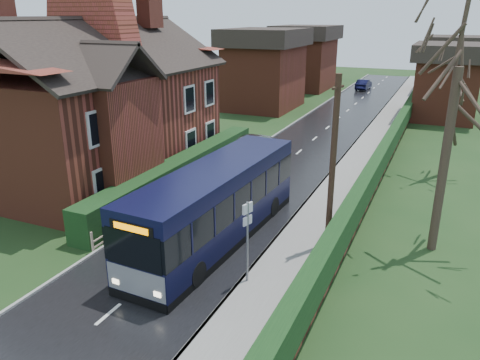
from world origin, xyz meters
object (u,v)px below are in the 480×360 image
at_px(bus_stop_sign, 247,231).
at_px(telegraph_pole, 333,165).
at_px(brick_house, 100,101).
at_px(car_silver, 246,146).
at_px(bus, 216,205).
at_px(car_green, 137,216).

height_order(bus_stop_sign, telegraph_pole, telegraph_pole).
bearing_deg(telegraph_pole, brick_house, 177.18).
bearing_deg(car_silver, brick_house, -118.23).
xyz_separation_m(bus, telegraph_pole, (4.36, 1.20, 1.91)).
bearing_deg(bus_stop_sign, telegraph_pole, 80.05).
distance_m(bus, bus_stop_sign, 3.58).
bearing_deg(brick_house, car_silver, 47.95).
height_order(bus, car_green, bus).
distance_m(bus, car_silver, 11.98).
bearing_deg(bus, bus_stop_sign, -43.19).
bearing_deg(bus_stop_sign, bus, 150.73).
bearing_deg(car_silver, bus, -58.65).
distance_m(car_green, bus_stop_sign, 6.69).
bearing_deg(bus_stop_sign, car_green, 177.33).
relative_size(car_silver, bus_stop_sign, 1.44).
distance_m(car_silver, telegraph_pole, 13.21).
height_order(car_silver, telegraph_pole, telegraph_pole).
xyz_separation_m(car_silver, bus_stop_sign, (6.07, -13.95, 1.27)).
relative_size(bus, bus_stop_sign, 3.44).
xyz_separation_m(brick_house, bus_stop_sign, (12.00, -7.37, -2.35)).
bearing_deg(car_silver, car_green, -76.66).
height_order(car_silver, bus_stop_sign, bus_stop_sign).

